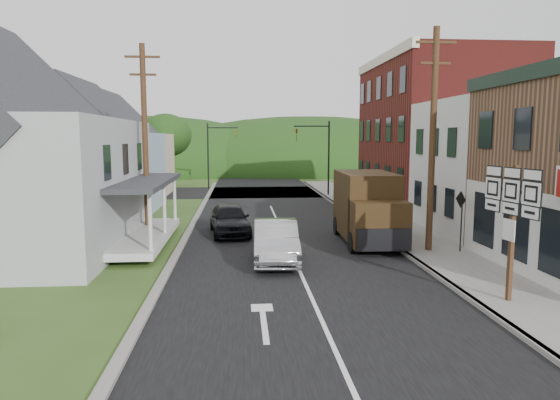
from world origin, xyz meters
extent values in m
plane|color=#2D4719|center=(0.00, 0.00, 0.00)|extent=(120.00, 120.00, 0.00)
cube|color=black|center=(0.00, 10.00, 0.00)|extent=(9.00, 90.00, 0.02)
cube|color=black|center=(0.00, 27.00, 0.00)|extent=(60.00, 9.00, 0.02)
cube|color=slate|center=(5.90, 8.00, 0.07)|extent=(2.80, 55.00, 0.15)
cube|color=slate|center=(4.55, 8.00, 0.07)|extent=(0.20, 55.00, 0.15)
cube|color=slate|center=(-4.65, 8.00, 0.06)|extent=(0.30, 55.00, 0.12)
cube|color=silver|center=(11.30, 7.50, 3.25)|extent=(8.00, 7.00, 6.50)
cube|color=maroon|center=(11.30, 17.00, 5.00)|extent=(8.00, 12.00, 10.00)
cube|color=#A6A8AC|center=(-12.00, 6.00, 2.75)|extent=(10.00, 12.00, 5.50)
cube|color=#99B5D1|center=(-11.00, 17.00, 2.50)|extent=(7.00, 8.00, 5.00)
cube|color=beige|center=(-11.50, 26.00, 2.50)|extent=(7.00, 8.00, 5.00)
cylinder|color=#472D19|center=(5.60, 3.50, 4.50)|extent=(0.26, 0.26, 9.00)
cube|color=#472D19|center=(5.60, 3.50, 8.40)|extent=(1.60, 0.10, 0.10)
cube|color=#472D19|center=(5.60, 3.50, 7.60)|extent=(1.20, 0.10, 0.10)
cylinder|color=#472D19|center=(-6.50, 8.00, 4.50)|extent=(0.26, 0.26, 9.00)
cube|color=#472D19|center=(-6.50, 8.00, 8.40)|extent=(1.60, 0.10, 0.10)
cube|color=#472D19|center=(-6.50, 8.00, 7.60)|extent=(1.20, 0.10, 0.10)
cylinder|color=black|center=(5.00, 23.50, 3.00)|extent=(0.14, 0.14, 6.00)
cylinder|color=black|center=(3.60, 23.50, 5.60)|extent=(2.80, 0.10, 0.10)
imported|color=olive|center=(2.40, 23.50, 4.90)|extent=(0.16, 0.20, 1.00)
cylinder|color=black|center=(-5.00, 30.50, 3.00)|extent=(0.14, 0.14, 6.00)
cylinder|color=black|center=(-3.60, 30.50, 5.60)|extent=(2.80, 0.10, 0.10)
imported|color=olive|center=(-2.40, 30.50, 4.90)|extent=(0.16, 0.20, 1.00)
cylinder|color=#382616|center=(-9.00, 32.00, 1.96)|extent=(0.36, 0.36, 3.92)
ellipsoid|color=#193710|center=(-9.00, 32.00, 4.90)|extent=(4.80, 4.80, 4.08)
ellipsoid|color=#193710|center=(0.00, 55.00, 0.00)|extent=(90.00, 30.00, 16.00)
imported|color=#B4B3B9|center=(-0.73, 2.67, 0.77)|extent=(1.80, 4.74, 1.54)
imported|color=black|center=(-2.60, 8.17, 0.75)|extent=(2.27, 4.59, 1.50)
cube|color=black|center=(3.62, 6.19, 1.72)|extent=(2.39, 4.40, 2.85)
cube|color=black|center=(3.54, 3.63, 1.23)|extent=(2.31, 1.64, 1.87)
cube|color=black|center=(3.55, 3.83, 2.02)|extent=(2.10, 1.24, 0.05)
cube|color=black|center=(3.52, 2.80, 0.74)|extent=(2.17, 0.21, 0.89)
cylinder|color=black|center=(2.51, 3.76, 0.44)|extent=(0.30, 0.89, 0.89)
cylinder|color=black|center=(4.58, 3.70, 0.44)|extent=(0.30, 0.89, 0.89)
cylinder|color=black|center=(2.63, 7.70, 0.44)|extent=(0.30, 0.89, 0.89)
cylinder|color=black|center=(4.70, 7.63, 0.44)|extent=(0.30, 0.89, 0.89)
cube|color=#472D19|center=(5.46, -2.89, 2.06)|extent=(0.14, 0.14, 3.83)
cube|color=black|center=(5.39, -2.90, 3.27)|extent=(0.39, 2.17, 0.09)
cube|color=silver|center=(5.47, -3.66, 3.76)|extent=(0.12, 0.60, 0.24)
cube|color=silver|center=(5.47, -3.66, 3.27)|extent=(0.13, 0.65, 0.60)
cube|color=silver|center=(5.47, -3.66, 2.77)|extent=(0.12, 0.60, 0.31)
cube|color=silver|center=(5.35, -2.91, 3.76)|extent=(0.12, 0.60, 0.24)
cube|color=silver|center=(5.35, -2.91, 3.27)|extent=(0.13, 0.65, 0.60)
cube|color=silver|center=(5.35, -2.91, 2.77)|extent=(0.12, 0.60, 0.31)
cube|color=silver|center=(5.23, -2.15, 3.76)|extent=(0.12, 0.60, 0.24)
cube|color=silver|center=(5.23, -2.15, 3.27)|extent=(0.13, 0.65, 0.60)
cube|color=silver|center=(5.23, -2.15, 2.77)|extent=(0.12, 0.60, 0.31)
cube|color=silver|center=(5.35, -2.91, 2.17)|extent=(0.10, 0.49, 0.60)
cylinder|color=black|center=(6.75, 3.08, 1.31)|extent=(0.07, 0.07, 2.31)
cube|color=black|center=(6.69, 3.08, 2.27)|extent=(0.13, 0.67, 0.68)
cube|color=yellow|center=(6.70, 3.08, 2.27)|extent=(0.13, 0.61, 0.61)
camera|label=1|loc=(-2.07, -15.96, 4.73)|focal=32.00mm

